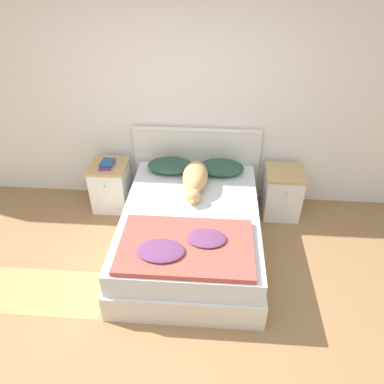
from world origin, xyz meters
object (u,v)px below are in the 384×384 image
at_px(nightstand_right, 282,192).
at_px(pillow_left, 170,166).
at_px(nightstand_left, 111,185).
at_px(dog, 195,179).
at_px(pillow_right, 221,168).
at_px(bed, 191,231).
at_px(book_stack, 107,164).

bearing_deg(nightstand_right, pillow_left, 179.88).
xyz_separation_m(nightstand_left, dog, (1.05, -0.31, 0.35)).
distance_m(nightstand_left, pillow_right, 1.36).
bearing_deg(bed, dog, 87.58).
height_order(nightstand_right, pillow_left, pillow_left).
distance_m(bed, nightstand_right, 1.27).
distance_m(nightstand_right, dog, 1.12).
relative_size(nightstand_right, book_stack, 2.56).
bearing_deg(nightstand_right, bed, -144.41).
relative_size(nightstand_right, dog, 0.76).
xyz_separation_m(nightstand_right, dog, (-1.01, -0.31, 0.35)).
relative_size(nightstand_left, pillow_left, 1.11).
xyz_separation_m(dog, book_stack, (-1.05, 0.29, -0.03)).
xyz_separation_m(bed, book_stack, (-1.03, 0.71, 0.35)).
bearing_deg(nightstand_left, nightstand_right, 0.00).
height_order(pillow_left, book_stack, pillow_left).
bearing_deg(bed, nightstand_right, 35.59).
distance_m(pillow_left, book_stack, 0.74).
xyz_separation_m(nightstand_left, pillow_right, (1.32, 0.00, 0.31)).
distance_m(nightstand_right, pillow_right, 0.80).
xyz_separation_m(bed, dog, (0.02, 0.43, 0.38)).
relative_size(bed, nightstand_left, 3.27).
relative_size(bed, dog, 2.47).
relative_size(dog, book_stack, 3.39).
xyz_separation_m(bed, pillow_right, (0.29, 0.74, 0.34)).
height_order(pillow_left, dog, dog).
distance_m(nightstand_right, book_stack, 2.09).
bearing_deg(bed, book_stack, 145.31).
bearing_deg(pillow_left, nightstand_right, -0.12).
relative_size(bed, nightstand_right, 3.27).
height_order(dog, book_stack, dog).
height_order(bed, pillow_right, pillow_right).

